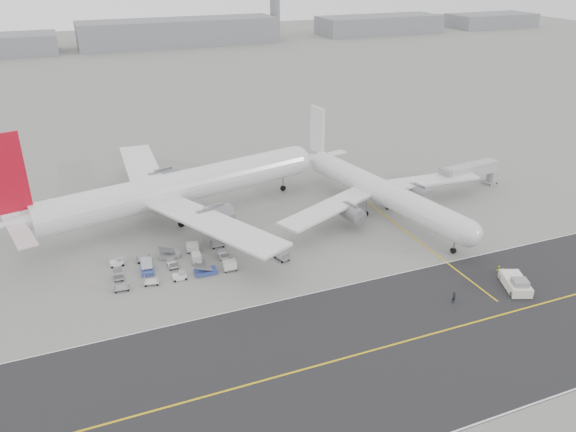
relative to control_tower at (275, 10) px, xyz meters
name	(u,v)px	position (x,y,z in m)	size (l,w,h in m)	color
ground	(280,292)	(-100.00, -265.00, -16.25)	(700.00, 700.00, 0.00)	gray
taxiway	(364,353)	(-94.98, -282.98, -16.24)	(220.00, 59.00, 0.03)	#262628
horizon_buildings	(163,46)	(-70.00, -5.00, -16.25)	(520.00, 28.00, 28.00)	slate
control_tower	(275,10)	(0.00, 0.00, 0.00)	(7.00, 7.00, 31.25)	slate
airliner_a	(173,189)	(-109.87, -232.38, -9.73)	(64.83, 63.46, 22.67)	silver
airliner_b	(379,190)	(-70.75, -245.03, -11.23)	(49.06, 50.05, 17.43)	silver
pushback_tug	(516,283)	(-65.04, -278.18, -15.24)	(5.35, 8.65, 2.48)	white
jet_bridge	(470,171)	(-45.44, -241.38, -12.04)	(16.19, 4.79, 6.05)	gray
gse_cluster	(173,268)	(-114.17, -251.14, -16.25)	(24.92, 15.60, 1.83)	gray
stray_dolly	(282,259)	(-95.96, -255.50, -16.25)	(1.63, 2.66, 1.63)	silver
ground_crew_a	(454,297)	(-76.57, -277.72, -15.28)	(0.71, 0.47, 1.95)	black
ground_crew_b	(498,270)	(-64.45, -273.50, -15.48)	(0.75, 0.59, 1.55)	yellow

